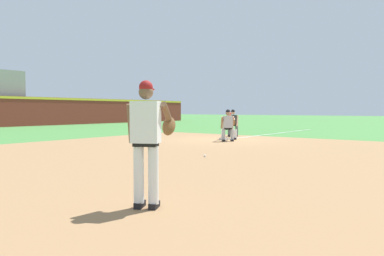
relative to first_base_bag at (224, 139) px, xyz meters
name	(u,v)px	position (x,y,z in m)	size (l,w,h in m)	color
ground_plane	(224,140)	(0.00, 0.00, -0.04)	(160.00, 160.00, 0.00)	#47843D
infield_dirt_patch	(206,156)	(-5.66, -2.85, -0.04)	(18.00, 18.00, 0.01)	#9E754C
foul_line_stripe	(277,133)	(5.98, 0.00, -0.04)	(11.96, 0.10, 0.00)	white
first_base_bag	(224,139)	(0.00, 0.00, 0.00)	(0.38, 0.38, 0.09)	white
baseball	(205,156)	(-5.92, -2.97, -0.01)	(0.07, 0.07, 0.07)	white
pitcher	(148,136)	(-11.28, -5.69, 1.01)	(0.83, 0.59, 1.86)	black
first_baseman	(229,124)	(0.26, -0.12, 0.69)	(0.84, 1.00, 1.34)	black
baserunner	(228,124)	(-0.67, -0.60, 0.75)	(0.66, 0.68, 1.46)	black
umpire	(233,122)	(2.14, 0.80, 0.75)	(0.60, 0.67, 1.46)	black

